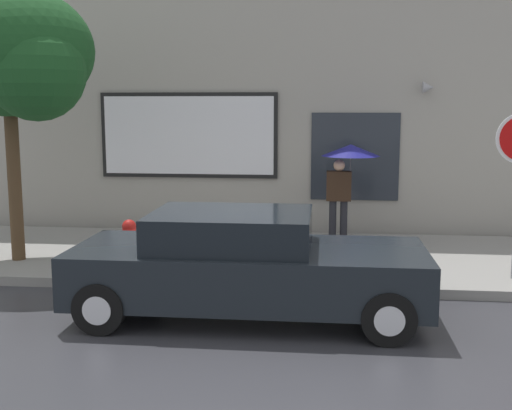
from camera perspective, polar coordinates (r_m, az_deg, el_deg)
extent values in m
plane|color=#333338|center=(8.53, -0.19, -9.87)|extent=(60.00, 60.00, 0.00)
cube|color=gray|center=(11.38, 1.50, -4.70)|extent=(20.00, 4.00, 0.15)
cube|color=#9E998E|center=(13.59, 2.45, 12.03)|extent=(20.00, 0.40, 7.00)
cube|color=black|center=(13.62, -6.02, 6.19)|extent=(3.76, 0.06, 1.78)
cube|color=silver|center=(13.60, -6.04, 6.18)|extent=(3.60, 0.03, 1.62)
cube|color=#262B33|center=(13.37, 8.81, 4.27)|extent=(1.80, 0.04, 1.80)
cone|color=#99999E|center=(13.34, 15.09, 10.08)|extent=(0.22, 0.24, 0.24)
cube|color=black|center=(8.36, -0.63, -6.00)|extent=(4.53, 1.81, 0.67)
cube|color=black|center=(8.26, -2.20, -2.18)|extent=(2.04, 1.59, 0.46)
cylinder|color=black|center=(9.21, 10.75, -6.54)|extent=(0.64, 0.22, 0.64)
cylinder|color=silver|center=(9.21, 10.75, -6.54)|extent=(0.35, 0.24, 0.35)
cylinder|color=black|center=(7.62, 11.73, -9.83)|extent=(0.64, 0.22, 0.64)
cylinder|color=silver|center=(7.62, 11.73, -9.83)|extent=(0.35, 0.24, 0.35)
cylinder|color=black|center=(9.56, -10.35, -5.95)|extent=(0.64, 0.22, 0.64)
cylinder|color=silver|center=(9.56, -10.35, -5.95)|extent=(0.35, 0.24, 0.35)
cylinder|color=black|center=(8.04, -13.75, -8.90)|extent=(0.64, 0.22, 0.64)
cylinder|color=silver|center=(8.04, -13.75, -8.90)|extent=(0.35, 0.24, 0.35)
cylinder|color=red|center=(10.74, -11.19, -3.54)|extent=(0.22, 0.22, 0.63)
sphere|color=#AD1814|center=(10.68, -11.24, -1.88)|extent=(0.23, 0.23, 0.23)
cylinder|color=#AD1814|center=(10.59, -11.45, -3.56)|extent=(0.09, 0.12, 0.09)
cylinder|color=#AD1814|center=(10.89, -10.94, -3.20)|extent=(0.09, 0.12, 0.09)
cylinder|color=red|center=(10.81, -11.14, -5.02)|extent=(0.30, 0.30, 0.06)
cylinder|color=black|center=(12.35, 6.83, -1.44)|extent=(0.14, 0.14, 0.80)
cylinder|color=black|center=(12.35, 7.81, -1.46)|extent=(0.14, 0.14, 0.80)
cube|color=black|center=(12.25, 7.38, 1.70)|extent=(0.47, 0.22, 0.57)
sphere|color=tan|center=(12.20, 7.42, 3.52)|extent=(0.22, 0.22, 0.22)
cylinder|color=#4C4C51|center=(12.22, 8.39, 2.84)|extent=(0.02, 0.02, 0.90)
cone|color=navy|center=(12.19, 8.44, 4.85)|extent=(1.10, 1.10, 0.22)
cylinder|color=#4C3823|center=(11.44, -20.71, 2.03)|extent=(0.22, 0.22, 2.69)
ellipsoid|color=#19471E|center=(11.41, -21.30, 12.69)|extent=(2.84, 2.41, 2.13)
sphere|color=#19471E|center=(10.79, -19.01, 11.18)|extent=(1.56, 1.56, 1.56)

